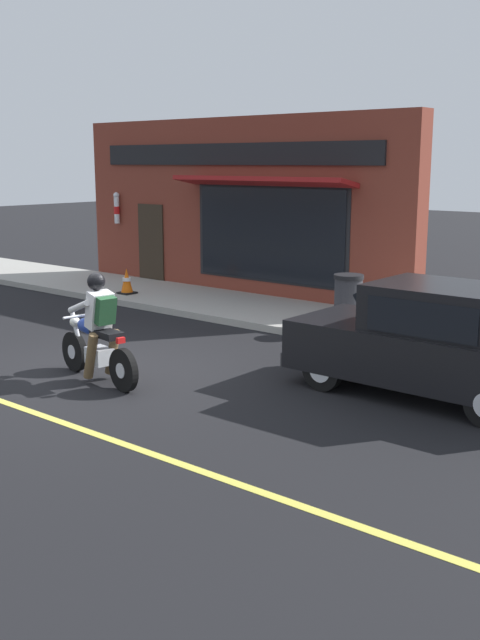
# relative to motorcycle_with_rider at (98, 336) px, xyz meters

# --- Properties ---
(ground_plane) EXTENTS (80.00, 80.00, 0.00)m
(ground_plane) POSITION_rel_motorcycle_with_rider_xyz_m (0.32, 0.31, -0.68)
(ground_plane) COLOR black
(sidewalk_curb) EXTENTS (2.60, 22.00, 0.14)m
(sidewalk_curb) POSITION_rel_motorcycle_with_rider_xyz_m (5.43, 3.31, -0.61)
(sidewalk_curb) COLOR #9E9B93
(sidewalk_curb) RESTS_ON ground
(storefront_building) EXTENTS (1.25, 9.71, 4.20)m
(storefront_building) POSITION_rel_motorcycle_with_rider_xyz_m (6.96, 3.17, 1.43)
(storefront_building) COLOR maroon
(storefront_building) RESTS_ON ground
(motorcycle_with_rider) EXTENTS (0.65, 2.01, 1.62)m
(motorcycle_with_rider) POSITION_rel_motorcycle_with_rider_xyz_m (0.00, 0.00, 0.00)
(motorcycle_with_rider) COLOR black
(motorcycle_with_rider) RESTS_ON ground
(car_hatchback) EXTENTS (1.64, 3.78, 1.57)m
(car_hatchback) POSITION_rel_motorcycle_with_rider_xyz_m (2.44, -4.07, 0.09)
(car_hatchback) COLOR black
(car_hatchback) RESTS_ON ground
(trash_bin) EXTENTS (0.56, 0.56, 0.98)m
(trash_bin) POSITION_rel_motorcycle_with_rider_xyz_m (5.04, -1.16, -0.04)
(trash_bin) COLOR #2D2D33
(trash_bin) RESTS_ON sidewalk_curb
(traffic_cone) EXTENTS (0.36, 0.36, 0.60)m
(traffic_cone) POSITION_rel_motorcycle_with_rider_xyz_m (4.78, 4.71, -0.25)
(traffic_cone) COLOR black
(traffic_cone) RESTS_ON sidewalk_curb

